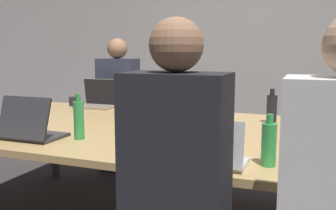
% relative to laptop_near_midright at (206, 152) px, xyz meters
% --- Properties ---
extents(curtain_wall, '(12.00, 0.06, 2.80)m').
position_rel_laptop_near_midright_xyz_m(curtain_wall, '(-0.38, 3.30, 0.59)').
color(curtain_wall, '#BCB7B2').
rests_on(curtain_wall, ground_plane).
extents(conference_table, '(3.48, 1.67, 0.74)m').
position_rel_laptop_near_midright_xyz_m(conference_table, '(-0.38, 0.71, -0.11)').
color(conference_table, tan).
rests_on(conference_table, ground_plane).
extents(laptop_near_midright, '(0.36, 0.22, 0.23)m').
position_rel_laptop_near_midright_xyz_m(laptop_near_midright, '(0.00, 0.00, 0.00)').
color(laptop_near_midright, silver).
rests_on(laptop_near_midright, conference_table).
extents(person_near_midright, '(0.40, 0.24, 1.40)m').
position_rel_laptop_near_midright_xyz_m(person_near_midright, '(-0.04, -0.31, -0.13)').
color(person_near_midright, '#2D2D38').
rests_on(person_near_midright, ground_plane).
extents(bottle_near_midright, '(0.07, 0.07, 0.24)m').
position_rel_laptop_near_midright_xyz_m(bottle_near_midright, '(0.27, 0.11, 0.04)').
color(bottle_near_midright, green).
rests_on(bottle_near_midright, conference_table).
extents(laptop_far_right, '(0.34, 0.22, 0.23)m').
position_rel_laptop_near_midright_xyz_m(laptop_far_right, '(0.46, 1.32, -0.00)').
color(laptop_far_right, '#333338').
rests_on(laptop_far_right, conference_table).
extents(bottle_far_right, '(0.07, 0.07, 0.26)m').
position_rel_laptop_near_midright_xyz_m(bottle_far_right, '(0.17, 1.18, 0.04)').
color(bottle_far_right, black).
rests_on(bottle_far_right, conference_table).
extents(laptop_far_left, '(0.37, 0.26, 0.26)m').
position_rel_laptop_near_midright_xyz_m(laptop_far_left, '(-1.44, 1.41, 0.01)').
color(laptop_far_left, gray).
rests_on(laptop_far_left, conference_table).
extents(person_far_left, '(0.40, 0.24, 1.40)m').
position_rel_laptop_near_midright_xyz_m(person_far_left, '(-1.45, 1.81, -0.13)').
color(person_far_left, '#2D2D38').
rests_on(person_far_left, ground_plane).
extents(cup_far_left, '(0.09, 0.09, 0.09)m').
position_rel_laptop_near_midright_xyz_m(cup_far_left, '(-1.72, 1.40, -0.02)').
color(cup_far_left, '#232328').
rests_on(cup_far_left, conference_table).
extents(laptop_near_left, '(0.35, 0.26, 0.26)m').
position_rel_laptop_near_midright_xyz_m(laptop_near_left, '(-1.13, 0.13, 0.01)').
color(laptop_near_left, '#333338').
rests_on(laptop_near_left, conference_table).
extents(bottle_near_left, '(0.06, 0.06, 0.28)m').
position_rel_laptop_near_midright_xyz_m(bottle_near_left, '(-0.86, 0.24, 0.05)').
color(bottle_near_left, green).
rests_on(bottle_near_left, conference_table).
extents(stapler, '(0.05, 0.15, 0.05)m').
position_rel_laptop_near_midright_xyz_m(stapler, '(-0.66, 0.50, -0.04)').
color(stapler, black).
rests_on(stapler, conference_table).
extents(notebook, '(0.23, 0.19, 0.02)m').
position_rel_laptop_near_midright_xyz_m(notebook, '(-0.26, 0.68, -0.06)').
color(notebook, '#232328').
rests_on(notebook, conference_table).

